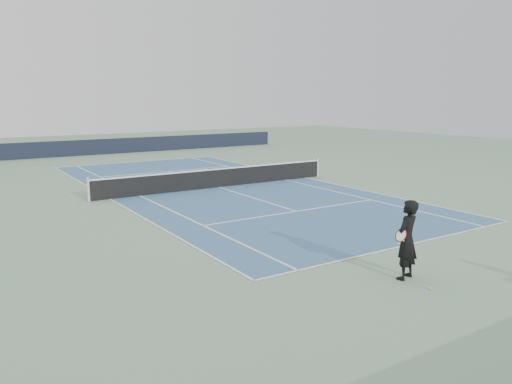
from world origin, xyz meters
TOP-DOWN VIEW (x-y plane):
  - ground at (0.00, 0.00)m, footprint 80.00×80.00m
  - court_surface at (0.00, 0.00)m, footprint 10.97×23.77m
  - tennis_net at (0.00, 0.00)m, footprint 12.90×0.10m
  - windscreen_far at (0.00, 17.88)m, footprint 30.00×0.25m
  - tennis_player at (-2.21, -13.77)m, footprint 0.89×0.74m
  - tennis_ball at (-2.27, -14.60)m, footprint 0.06×0.06m

SIDE VIEW (x-z plane):
  - ground at x=0.00m, z-range 0.00..0.00m
  - court_surface at x=0.00m, z-range 0.00..0.01m
  - tennis_ball at x=-2.27m, z-range 0.00..0.06m
  - tennis_net at x=0.00m, z-range -0.03..1.04m
  - windscreen_far at x=0.00m, z-range 0.00..1.20m
  - tennis_player at x=-2.21m, z-range 0.00..2.01m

